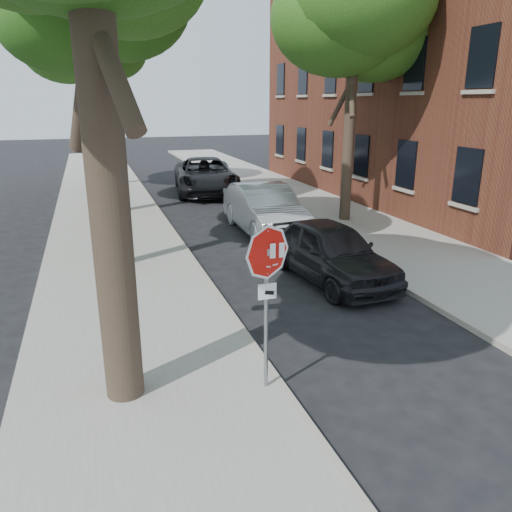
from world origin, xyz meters
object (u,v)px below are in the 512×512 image
at_px(tree_right, 353,14).
at_px(car_a, 331,251).
at_px(car_b, 265,209).
at_px(car_d, 205,176).
at_px(tree_far, 83,40).
at_px(stop_sign, 267,276).
at_px(apartment_building, 468,26).

bearing_deg(tree_right, car_a, -120.64).
xyz_separation_m(car_b, car_d, (-0.18, 8.38, 0.03)).
bearing_deg(tree_far, tree_right, -51.66).
distance_m(car_a, car_b, 5.03).
bearing_deg(stop_sign, tree_right, 56.62).
bearing_deg(car_b, tree_far, 115.25).
height_order(tree_right, car_a, tree_right).
bearing_deg(stop_sign, car_b, 70.78).
distance_m(stop_sign, car_b, 10.09).
xyz_separation_m(tree_far, tree_right, (8.70, -11.00, 0.00)).
bearing_deg(car_d, car_a, -81.56).
distance_m(stop_sign, car_a, 5.65).
relative_size(tree_right, car_a, 2.10).
xyz_separation_m(tree_right, car_d, (-3.55, 7.71, -6.35)).
relative_size(tree_far, tree_right, 1.00).
bearing_deg(stop_sign, apartment_building, 43.65).
bearing_deg(tree_right, car_d, 114.74).
xyz_separation_m(tree_right, car_a, (-3.38, -5.70, -6.46)).
bearing_deg(apartment_building, tree_right, -154.13).
xyz_separation_m(stop_sign, tree_right, (6.68, 10.14, 5.26)).
distance_m(apartment_building, stop_sign, 21.10).
bearing_deg(apartment_building, car_d, 161.73).
xyz_separation_m(apartment_building, stop_sign, (-14.70, -14.03, -5.71)).
bearing_deg(car_d, tree_right, -57.57).
height_order(apartment_building, tree_far, apartment_building).
height_order(stop_sign, tree_far, tree_far).
bearing_deg(tree_right, stop_sign, -123.38).
xyz_separation_m(stop_sign, car_d, (3.12, 17.85, -1.09)).
height_order(apartment_building, stop_sign, apartment_building).
bearing_deg(car_b, car_a, -89.26).
height_order(apartment_building, car_d, apartment_building).
relative_size(tree_far, car_d, 1.51).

